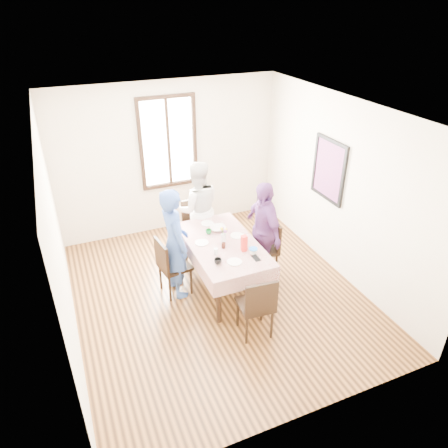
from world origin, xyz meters
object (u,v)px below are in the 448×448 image
(chair_far, at_px, (198,228))
(person_left, at_px, (175,243))
(person_far, at_px, (198,209))
(dining_table, at_px, (223,265))
(person_right, at_px, (263,231))
(chair_left, at_px, (175,266))
(chair_near, at_px, (255,304))
(chair_right, at_px, (263,249))

(chair_far, height_order, person_left, person_left)
(person_left, distance_m, person_far, 1.13)
(dining_table, bearing_deg, person_right, 4.13)
(person_left, bearing_deg, person_far, -40.77)
(dining_table, distance_m, chair_far, 1.07)
(person_left, distance_m, person_right, 1.35)
(dining_table, xyz_separation_m, person_far, (0.00, 1.05, 0.44))
(dining_table, relative_size, person_right, 0.99)
(chair_left, relative_size, chair_far, 1.00)
(chair_left, height_order, person_far, person_far)
(chair_near, xyz_separation_m, person_far, (0.00, 2.12, 0.36))
(chair_left, relative_size, person_left, 0.55)
(chair_near, relative_size, person_far, 0.56)
(person_far, bearing_deg, chair_right, 133.09)
(dining_table, relative_size, chair_far, 1.71)
(chair_right, relative_size, chair_near, 1.00)
(dining_table, bearing_deg, person_far, 90.00)
(chair_right, height_order, person_far, person_far)
(chair_left, xyz_separation_m, person_left, (0.02, 0.00, 0.38))
(chair_right, relative_size, chair_far, 1.00)
(dining_table, height_order, person_far, person_far)
(chair_left, height_order, chair_far, same)
(chair_far, xyz_separation_m, person_far, (0.00, -0.02, 0.36))
(chair_right, distance_m, chair_near, 1.31)
(chair_far, xyz_separation_m, chair_near, (0.00, -2.14, 0.00))
(dining_table, bearing_deg, person_left, 167.79)
(dining_table, height_order, chair_far, chair_far)
(chair_far, bearing_deg, person_right, 119.25)
(chair_left, bearing_deg, person_right, 77.98)
(person_left, bearing_deg, chair_left, 85.94)
(chair_right, distance_m, person_left, 1.42)
(chair_left, xyz_separation_m, chair_right, (1.38, -0.10, 0.00))
(chair_left, bearing_deg, dining_table, 70.15)
(chair_left, relative_size, person_right, 0.58)
(person_left, xyz_separation_m, person_right, (1.35, -0.10, -0.05))
(chair_left, relative_size, chair_right, 1.00)
(chair_right, bearing_deg, chair_near, 156.69)
(chair_near, bearing_deg, person_right, 64.10)
(chair_far, bearing_deg, person_far, 85.82)
(dining_table, height_order, person_right, person_right)
(person_right, bearing_deg, dining_table, -86.70)
(dining_table, xyz_separation_m, chair_right, (0.69, 0.05, 0.08))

